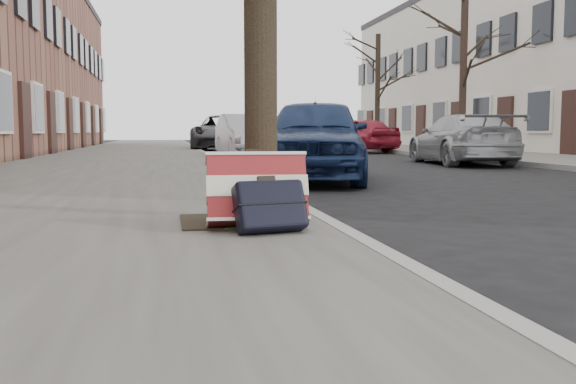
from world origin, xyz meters
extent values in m
plane|color=black|center=(0.00, 0.00, 0.00)|extent=(120.00, 120.00, 0.00)
cube|color=slate|center=(-3.70, 15.00, 0.06)|extent=(5.00, 70.00, 0.12)
cube|color=slate|center=(7.80, 15.00, 0.06)|extent=(4.00, 70.00, 0.12)
cube|color=black|center=(-2.00, 1.20, 0.13)|extent=(0.85, 0.85, 0.02)
cube|color=maroon|center=(-1.88, 0.83, 0.40)|extent=(0.74, 0.43, 0.56)
cube|color=black|center=(-1.82, 0.58, 0.32)|extent=(0.55, 0.39, 0.39)
imported|color=#16264C|center=(-0.06, 6.69, 0.71)|extent=(2.77, 4.48, 1.42)
imported|color=#B7B9C1|center=(-0.10, 15.58, 0.68)|extent=(1.70, 4.21, 1.36)
imported|color=#39393E|center=(-0.07, 23.94, 0.77)|extent=(3.27, 5.82, 1.54)
imported|color=#9DA0A4|center=(4.79, 11.29, 0.62)|extent=(2.14, 4.44, 1.25)
imported|color=maroon|center=(4.86, 20.57, 0.69)|extent=(2.78, 4.35, 1.38)
cylinder|color=black|center=(7.20, 16.24, 2.89)|extent=(0.24, 0.24, 5.55)
cylinder|color=black|center=(7.20, 25.05, 2.72)|extent=(0.23, 0.23, 5.20)
camera|label=1|loc=(-2.53, -3.83, 0.83)|focal=40.00mm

